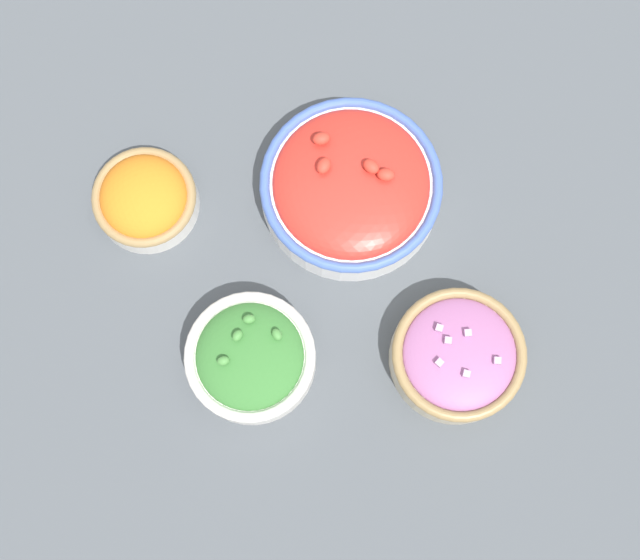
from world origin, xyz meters
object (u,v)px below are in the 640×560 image
Objects in this scene: bowl_broccoli at (251,358)px; bowl_carrots at (145,198)px; bowl_cherry_tomatoes at (351,187)px; bowl_red_onion at (458,356)px.

bowl_carrots is at bearing -172.48° from bowl_broccoli.
bowl_broccoli is (0.13, -0.19, 0.00)m from bowl_cherry_tomatoes.
bowl_carrots is 0.84× the size of bowl_broccoli.
bowl_red_onion is (0.23, 0.02, -0.00)m from bowl_cherry_tomatoes.
bowl_cherry_tomatoes is at bearing -175.76° from bowl_red_onion.
bowl_red_onion is 0.41m from bowl_carrots.
bowl_cherry_tomatoes is 0.23m from bowl_red_onion.
bowl_cherry_tomatoes reaches higher than bowl_carrots.
bowl_red_onion is at bearing 64.03° from bowl_broccoli.
bowl_broccoli reaches higher than bowl_red_onion.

